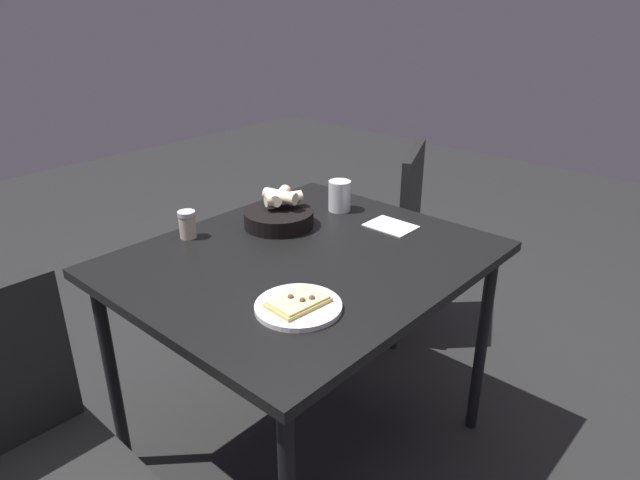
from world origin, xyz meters
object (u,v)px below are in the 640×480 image
at_px(chair_near, 14,459).
at_px(chair_far, 383,228).
at_px(dining_table, 304,274).
at_px(pizza_plate, 298,305).
at_px(beer_glass, 339,198).
at_px(pepper_shaker, 188,226).
at_px(bread_basket, 279,215).

distance_m(chair_near, chair_far, 1.70).
height_order(dining_table, pizza_plate, pizza_plate).
bearing_deg(dining_table, pizza_plate, 131.00).
bearing_deg(chair_near, chair_far, -83.61).
xyz_separation_m(beer_glass, chair_near, (-0.07, 1.23, -0.29)).
bearing_deg(pepper_shaker, beer_glass, -111.82).
xyz_separation_m(pizza_plate, pepper_shaker, (0.58, -0.09, 0.03)).
bearing_deg(bread_basket, chair_near, 97.46).
height_order(pizza_plate, chair_far, chair_far).
bearing_deg(bread_basket, dining_table, 152.49).
bearing_deg(pizza_plate, bread_basket, -39.47).
bearing_deg(beer_glass, dining_table, 114.29).
bearing_deg(pepper_shaker, bread_basket, -118.30).
relative_size(beer_glass, pepper_shaker, 1.23).
bearing_deg(beer_glass, chair_near, 93.14).
height_order(pizza_plate, pepper_shaker, pepper_shaker).
bearing_deg(bread_basket, beer_glass, -103.97).
bearing_deg(beer_glass, bread_basket, 76.03).
bearing_deg(chair_far, beer_glass, 104.87).
bearing_deg(chair_far, chair_near, 96.39).
bearing_deg(dining_table, pepper_shaker, 22.42).
relative_size(dining_table, bread_basket, 4.53).
xyz_separation_m(dining_table, pepper_shaker, (0.37, 0.15, 0.11)).
bearing_deg(dining_table, chair_far, -70.83).
bearing_deg(pepper_shaker, dining_table, -157.58).
bearing_deg(bread_basket, pepper_shaker, 61.70).
bearing_deg(chair_far, bread_basket, 94.90).
relative_size(pizza_plate, chair_near, 0.25).
relative_size(bread_basket, chair_near, 0.27).
height_order(dining_table, pepper_shaker, pepper_shaker).
distance_m(dining_table, pizza_plate, 0.33).
distance_m(beer_glass, chair_near, 1.27).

